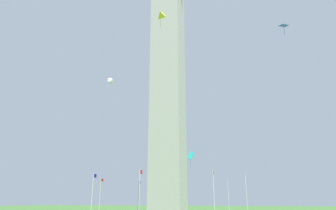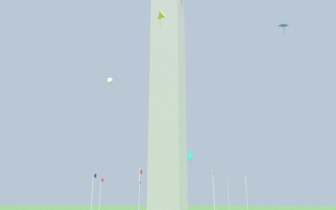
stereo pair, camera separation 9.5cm
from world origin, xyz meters
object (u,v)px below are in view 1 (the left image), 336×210
object	(u,v)px
flagpole_ne	(139,195)
kite_white_delta	(109,81)
flagpole_e	(100,194)
kite_blue_diamond	(284,26)
flagpole_s	(139,191)
flagpole_sw	(214,191)
flagpole_nw	(228,194)
flagpole_w	(246,193)
flagpole_se	(92,192)
kite_cyan_box	(191,156)
obelisk_monument	(168,76)
flagpole_n	(186,195)
kite_yellow_delta	(160,17)

from	to	relation	value
flagpole_ne	kite_white_delta	xyz separation A→B (m)	(-26.89, -4.70, 18.95)
flagpole_e	kite_blue_diamond	size ratio (longest dim) A/B	4.08
flagpole_s	flagpole_sw	xyz separation A→B (m)	(4.52, -10.91, 0.00)
flagpole_e	kite_white_delta	xyz separation A→B (m)	(-15.98, -9.21, 18.95)
flagpole_nw	flagpole_w	bearing A→B (deg)	-157.50
flagpole_se	kite_blue_diamond	size ratio (longest dim) A/B	4.08
flagpole_ne	flagpole_s	xyz separation A→B (m)	(-26.33, -10.91, 0.00)
kite_cyan_box	kite_blue_diamond	distance (m)	25.86
flagpole_se	flagpole_sw	xyz separation A→B (m)	(-0.00, -21.81, 0.00)
kite_blue_diamond	flagpole_se	bearing A→B (deg)	81.30
obelisk_monument	flagpole_sw	distance (m)	29.95
flagpole_nw	kite_blue_diamond	distance (m)	38.85
flagpole_e	kite_cyan_box	size ratio (longest dim) A/B	2.73
kite_cyan_box	kite_blue_diamond	world-z (taller)	kite_blue_diamond
flagpole_sw	kite_white_delta	distance (m)	26.03
obelisk_monument	kite_white_delta	bearing A→B (deg)	158.70
flagpole_e	flagpole_nw	bearing A→B (deg)	-67.50
flagpole_sw	flagpole_w	bearing A→B (deg)	-22.50
flagpole_e	kite_white_delta	bearing A→B (deg)	-150.04
flagpole_e	flagpole_sw	bearing A→B (deg)	-112.50
flagpole_e	kite_blue_diamond	bearing A→B (deg)	-112.46
flagpole_ne	flagpole_nw	bearing A→B (deg)	-90.00
flagpole_n	flagpole_e	xyz separation A→B (m)	(-15.42, 15.42, 0.00)
obelisk_monument	kite_white_delta	world-z (taller)	obelisk_monument
flagpole_se	kite_yellow_delta	xyz separation A→B (m)	(-9.78, -15.87, 27.11)
kite_cyan_box	kite_yellow_delta	world-z (taller)	kite_yellow_delta
flagpole_s	flagpole_sw	distance (m)	11.80
kite_yellow_delta	flagpole_w	bearing A→B (deg)	-26.81
flagpole_nw	kite_blue_diamond	size ratio (longest dim) A/B	4.08
flagpole_w	flagpole_nw	world-z (taller)	same
kite_cyan_box	flagpole_s	bearing A→B (deg)	128.21
obelisk_monument	kite_yellow_delta	world-z (taller)	obelisk_monument
flagpole_se	flagpole_sw	bearing A→B (deg)	-90.00
flagpole_s	flagpole_nw	xyz separation A→B (m)	(26.33, -10.91, 0.00)
flagpole_s	flagpole_nw	distance (m)	28.50
flagpole_sw	kite_white_delta	world-z (taller)	kite_white_delta
flagpole_e	flagpole_nw	world-z (taller)	same
flagpole_n	flagpole_e	world-z (taller)	same
flagpole_e	flagpole_w	size ratio (longest dim) A/B	1.00
flagpole_e	kite_yellow_delta	world-z (taller)	kite_yellow_delta
obelisk_monument	flagpole_s	distance (m)	29.94
flagpole_ne	flagpole_e	bearing A→B (deg)	157.50
flagpole_n	flagpole_sw	bearing A→B (deg)	-157.50
flagpole_s	flagpole_w	distance (m)	21.81
obelisk_monument	kite_blue_diamond	bearing A→B (deg)	-124.16
flagpole_s	kite_cyan_box	bearing A→B (deg)	-51.79
flagpole_n	flagpole_sw	world-z (taller)	same
kite_cyan_box	flagpole_n	bearing A→B (deg)	15.55
flagpole_n	flagpole_nw	bearing A→B (deg)	-112.50
flagpole_sw	kite_blue_diamond	xyz separation A→B (m)	(-5.31, -12.91, 24.64)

